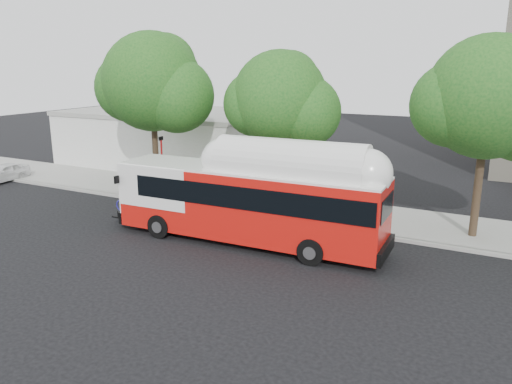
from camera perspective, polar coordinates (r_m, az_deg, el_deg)
ground at (r=22.31m, az=-1.55°, el=-6.23°), size 120.00×120.00×0.00m
sidewalk at (r=27.87m, az=4.87°, el=-1.83°), size 60.00×5.00×0.15m
curb_strip at (r=25.58m, az=2.65°, el=-3.31°), size 60.00×0.30×0.15m
red_curb_segment at (r=26.90m, az=-3.18°, el=-2.40°), size 10.00×0.32×0.16m
street_tree_left at (r=30.25m, az=-11.00°, el=11.82°), size 6.67×5.80×9.74m
street_tree_mid at (r=26.64m, az=3.58°, el=10.21°), size 5.75×5.00×8.62m
street_tree_right at (r=24.20m, az=26.00°, el=9.18°), size 6.21×5.40×9.18m
low_commercial_bldg at (r=40.66m, az=-9.49°, el=6.22°), size 16.20×10.20×4.25m
transit_bus at (r=22.19m, az=-0.78°, el=-1.38°), size 13.25×3.09×3.90m
parked_car at (r=38.25m, az=-26.93°, el=1.99°), size 3.72×1.59×1.25m
signal_pole at (r=29.48m, az=-10.65°, el=2.67°), size 0.11×0.36×3.83m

